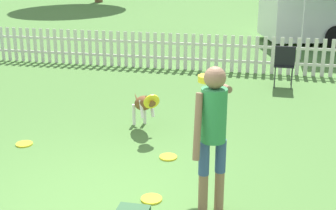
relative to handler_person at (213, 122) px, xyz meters
name	(u,v)px	position (x,y,z in m)	size (l,w,h in m)	color
ground_plane	(107,209)	(-1.16, -0.28, -1.07)	(240.00, 240.00, 0.00)	#4C7A38
handler_person	(213,122)	(0.00, 0.00, 0.00)	(0.48, 1.12, 1.69)	#8C664C
leaping_dog	(144,104)	(-1.36, 2.21, -0.60)	(0.69, 0.99, 0.75)	brown
frisbee_near_handler	(168,157)	(-0.76, 1.24, -1.05)	(0.25, 0.25, 0.02)	yellow
frisbee_near_dog	(152,199)	(-0.70, 0.04, -1.05)	(0.25, 0.25, 0.02)	yellow
frisbee_midfield	(24,144)	(-3.02, 1.24, -1.05)	(0.25, 0.25, 0.02)	yellow
picket_fence	(197,52)	(-1.16, 6.46, -0.62)	(21.91, 0.04, 0.89)	silver
folding_chair_blue_left	(284,62)	(0.90, 5.30, -0.50)	(0.43, 0.46, 0.93)	#333338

